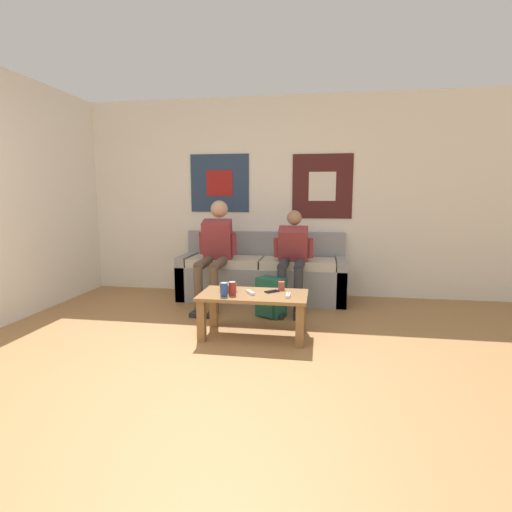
{
  "coord_description": "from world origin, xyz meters",
  "views": [
    {
      "loc": [
        0.99,
        -2.24,
        1.3
      ],
      "look_at": [
        0.33,
        1.81,
        0.68
      ],
      "focal_mm": 28.0,
      "sensor_mm": 36.0,
      "label": 1
    }
  ],
  "objects_px": {
    "backpack": "(271,298)",
    "person_seated_adult": "(215,248)",
    "person_seated_teen": "(292,255)",
    "drink_can_blue": "(224,289)",
    "game_controller_near_left": "(288,295)",
    "cell_phone": "(272,291)",
    "pillar_candle": "(281,286)",
    "couch": "(262,275)",
    "drink_can_red": "(232,289)",
    "ceramic_bowl": "(228,287)",
    "game_controller_near_right": "(250,292)",
    "coffee_table": "(254,302)"
  },
  "relations": [
    {
      "from": "backpack",
      "to": "person_seated_adult",
      "type": "bearing_deg",
      "value": 151.84
    },
    {
      "from": "game_controller_near_left",
      "to": "game_controller_near_right",
      "type": "xyz_separation_m",
      "value": [
        -0.35,
        0.05,
        0.0
      ]
    },
    {
      "from": "person_seated_teen",
      "to": "game_controller_near_right",
      "type": "xyz_separation_m",
      "value": [
        -0.31,
        -1.04,
        -0.21
      ]
    },
    {
      "from": "person_seated_teen",
      "to": "drink_can_red",
      "type": "relative_size",
      "value": 9.1
    },
    {
      "from": "game_controller_near_left",
      "to": "game_controller_near_right",
      "type": "bearing_deg",
      "value": 172.55
    },
    {
      "from": "backpack",
      "to": "coffee_table",
      "type": "bearing_deg",
      "value": -97.25
    },
    {
      "from": "game_controller_near_left",
      "to": "pillar_candle",
      "type": "bearing_deg",
      "value": 108.71
    },
    {
      "from": "coffee_table",
      "to": "game_controller_near_right",
      "type": "height_order",
      "value": "game_controller_near_right"
    },
    {
      "from": "pillar_candle",
      "to": "cell_phone",
      "type": "bearing_deg",
      "value": -126.8
    },
    {
      "from": "coffee_table",
      "to": "pillar_candle",
      "type": "height_order",
      "value": "pillar_candle"
    },
    {
      "from": "game_controller_near_right",
      "to": "person_seated_teen",
      "type": "bearing_deg",
      "value": 73.32
    },
    {
      "from": "game_controller_near_right",
      "to": "backpack",
      "type": "bearing_deg",
      "value": 80.46
    },
    {
      "from": "ceramic_bowl",
      "to": "game_controller_near_left",
      "type": "bearing_deg",
      "value": -11.18
    },
    {
      "from": "drink_can_blue",
      "to": "drink_can_red",
      "type": "height_order",
      "value": "same"
    },
    {
      "from": "person_seated_adult",
      "to": "game_controller_near_left",
      "type": "relative_size",
      "value": 8.59
    },
    {
      "from": "person_seated_adult",
      "to": "game_controller_near_right",
      "type": "xyz_separation_m",
      "value": [
        0.61,
        -1.03,
        -0.27
      ]
    },
    {
      "from": "coffee_table",
      "to": "drink_can_red",
      "type": "height_order",
      "value": "drink_can_red"
    },
    {
      "from": "backpack",
      "to": "game_controller_near_right",
      "type": "distance_m",
      "value": 0.69
    },
    {
      "from": "pillar_candle",
      "to": "drink_can_red",
      "type": "distance_m",
      "value": 0.51
    },
    {
      "from": "pillar_candle",
      "to": "drink_can_red",
      "type": "height_order",
      "value": "drink_can_red"
    },
    {
      "from": "game_controller_near_left",
      "to": "cell_phone",
      "type": "distance_m",
      "value": 0.22
    },
    {
      "from": "person_seated_adult",
      "to": "game_controller_near_left",
      "type": "height_order",
      "value": "person_seated_adult"
    },
    {
      "from": "person_seated_adult",
      "to": "person_seated_teen",
      "type": "xyz_separation_m",
      "value": [
        0.92,
        0.01,
        -0.06
      ]
    },
    {
      "from": "person_seated_adult",
      "to": "person_seated_teen",
      "type": "height_order",
      "value": "person_seated_adult"
    },
    {
      "from": "coffee_table",
      "to": "cell_phone",
      "type": "distance_m",
      "value": 0.2
    },
    {
      "from": "game_controller_near_left",
      "to": "drink_can_red",
      "type": "bearing_deg",
      "value": -176.31
    },
    {
      "from": "drink_can_blue",
      "to": "drink_can_red",
      "type": "distance_m",
      "value": 0.08
    },
    {
      "from": "person_seated_adult",
      "to": "drink_can_blue",
      "type": "relative_size",
      "value": 10.02
    },
    {
      "from": "coffee_table",
      "to": "drink_can_blue",
      "type": "bearing_deg",
      "value": -150.64
    },
    {
      "from": "person_seated_teen",
      "to": "backpack",
      "type": "height_order",
      "value": "person_seated_teen"
    },
    {
      "from": "coffee_table",
      "to": "person_seated_teen",
      "type": "distance_m",
      "value": 1.1
    },
    {
      "from": "couch",
      "to": "drink_can_red",
      "type": "relative_size",
      "value": 16.67
    },
    {
      "from": "pillar_candle",
      "to": "cell_phone",
      "type": "distance_m",
      "value": 0.13
    },
    {
      "from": "couch",
      "to": "ceramic_bowl",
      "type": "height_order",
      "value": "couch"
    },
    {
      "from": "person_seated_teen",
      "to": "drink_can_blue",
      "type": "distance_m",
      "value": 1.29
    },
    {
      "from": "ceramic_bowl",
      "to": "game_controller_near_right",
      "type": "height_order",
      "value": "ceramic_bowl"
    },
    {
      "from": "couch",
      "to": "pillar_candle",
      "type": "xyz_separation_m",
      "value": [
        0.36,
        -1.18,
        0.15
      ]
    },
    {
      "from": "game_controller_near_left",
      "to": "cell_phone",
      "type": "relative_size",
      "value": 1.0
    },
    {
      "from": "pillar_candle",
      "to": "game_controller_near_left",
      "type": "height_order",
      "value": "pillar_candle"
    },
    {
      "from": "ceramic_bowl",
      "to": "game_controller_near_left",
      "type": "distance_m",
      "value": 0.59
    },
    {
      "from": "couch",
      "to": "person_seated_teen",
      "type": "height_order",
      "value": "person_seated_teen"
    },
    {
      "from": "backpack",
      "to": "couch",
      "type": "bearing_deg",
      "value": 105.12
    },
    {
      "from": "drink_can_red",
      "to": "pillar_candle",
      "type": "bearing_deg",
      "value": 34.12
    },
    {
      "from": "pillar_candle",
      "to": "cell_phone",
      "type": "height_order",
      "value": "pillar_candle"
    },
    {
      "from": "person_seated_teen",
      "to": "drink_can_red",
      "type": "bearing_deg",
      "value": -112.53
    },
    {
      "from": "ceramic_bowl",
      "to": "drink_can_blue",
      "type": "height_order",
      "value": "drink_can_blue"
    },
    {
      "from": "person_seated_teen",
      "to": "backpack",
      "type": "xyz_separation_m",
      "value": [
        -0.2,
        -0.39,
        -0.42
      ]
    },
    {
      "from": "backpack",
      "to": "ceramic_bowl",
      "type": "height_order",
      "value": "ceramic_bowl"
    },
    {
      "from": "couch",
      "to": "game_controller_near_right",
      "type": "bearing_deg",
      "value": -86.2
    },
    {
      "from": "person_seated_adult",
      "to": "ceramic_bowl",
      "type": "relative_size",
      "value": 7.54
    }
  ]
}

